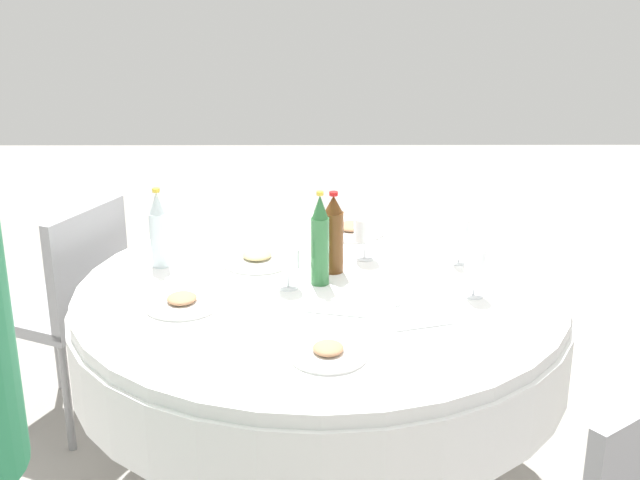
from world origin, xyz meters
The scene contains 16 objects.
dining_table centered at (0.00, 0.00, 0.60)m, with size 1.54×1.54×0.74m.
bottle_clear_front centered at (0.18, 0.53, 0.86)m, with size 0.06×0.06×0.27m.
bottle_brown_west centered at (0.13, -0.04, 0.87)m, with size 0.07×0.07×0.27m.
bottle_green_south centered at (0.02, 0.00, 0.88)m, with size 0.06×0.06×0.30m.
wine_glass_right centered at (0.24, -0.15, 0.84)m, with size 0.07×0.07×0.15m.
wine_glass_north centered at (0.20, -0.46, 0.85)m, with size 0.06×0.06×0.15m.
wine_glass_near centered at (-0.08, -0.46, 0.85)m, with size 0.06×0.06×0.15m.
wine_glass_outer centered at (-0.01, 0.10, 0.83)m, with size 0.07×0.07×0.13m.
plate_rear centered at (-0.47, -0.02, 0.75)m, with size 0.20×0.20×0.04m.
plate_inner centered at (-0.15, 0.41, 0.75)m, with size 0.22×0.22×0.04m.
plate_east centered at (0.21, 0.21, 0.75)m, with size 0.24×0.24×0.04m.
plate_left centered at (0.50, -0.11, 0.75)m, with size 0.24×0.24×0.04m.
knife_west centered at (-0.29, -0.29, 0.74)m, with size 0.18×0.02×0.01m, color silver.
fork_south centered at (-0.07, -0.20, 0.74)m, with size 0.18×0.02×0.01m, color silver.
knife_right centered at (-0.21, -0.05, 0.74)m, with size 0.18×0.02×0.01m, color silver.
chair_outer centered at (0.42, 0.91, 0.52)m, with size 0.53×0.53×0.87m.
Camera 1 is at (-2.44, 0.01, 1.77)m, focal length 47.83 mm.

